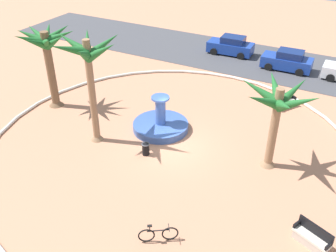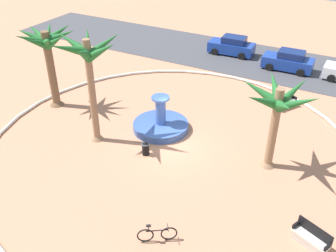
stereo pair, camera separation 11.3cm
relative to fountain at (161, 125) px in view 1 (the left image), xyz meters
name	(u,v)px [view 1 (the left image)]	position (x,y,z in m)	size (l,w,h in m)	color
ground_plane	(171,145)	(1.40, -1.23, -0.32)	(80.00, 80.00, 0.00)	tan
plaza_curb	(171,144)	(1.40, -1.23, -0.22)	(21.11, 21.11, 0.20)	silver
street_asphalt	(251,59)	(1.40, 13.72, -0.30)	(48.00, 8.00, 0.03)	#424247
fountain	(161,125)	(0.00, 0.00, 0.00)	(3.42, 3.42, 2.27)	#38569E
palm_tree_near_fountain	(277,107)	(6.82, -0.39, 3.27)	(4.06, 3.92, 4.85)	#8E6B4C
palm_tree_by_curb	(88,63)	(-2.80, -2.79, 4.58)	(3.82, 3.57, 6.43)	#8E6B4C
palm_tree_mid_plaza	(46,49)	(-7.88, -0.69, 3.75)	(3.73, 3.75, 5.45)	brown
bench_east	(311,239)	(9.93, -4.92, 0.03)	(1.67, 1.10, 1.00)	beige
bench_west	(285,103)	(6.07, 6.42, 0.03)	(1.26, 1.62, 1.00)	beige
trash_bin	(146,149)	(0.55, -2.70, 0.07)	(0.46, 0.46, 0.73)	black
bicycle_by_lamppost	(158,234)	(4.21, -7.75, 0.06)	(1.45, 1.03, 0.94)	black
parked_car_leftmost	(231,46)	(-0.66, 14.07, 0.46)	(4.08, 2.07, 1.67)	navy
parked_car_second	(287,61)	(4.63, 12.95, 0.46)	(4.04, 2.00, 1.67)	navy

